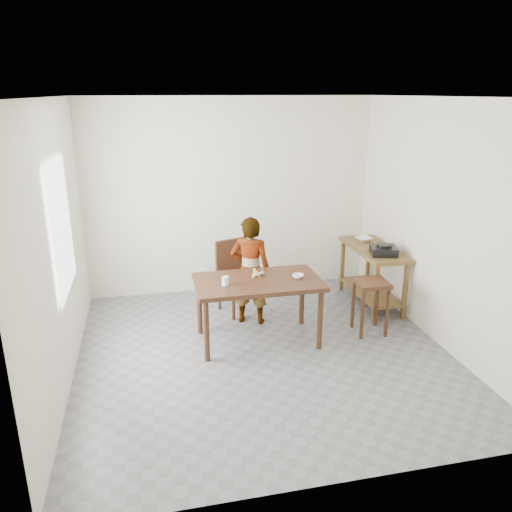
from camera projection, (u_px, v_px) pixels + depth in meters
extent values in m
cube|color=slate|center=(264.00, 354.00, 5.52)|extent=(4.00, 4.00, 0.04)
cube|color=white|center=(265.00, 95.00, 4.66)|extent=(4.00, 4.00, 0.04)
cube|color=silver|center=(231.00, 197.00, 6.96)|extent=(4.00, 0.04, 2.70)
cube|color=silver|center=(337.00, 319.00, 3.22)|extent=(4.00, 0.04, 2.70)
cube|color=silver|center=(55.00, 248.00, 4.67)|extent=(0.04, 4.00, 2.70)
cube|color=silver|center=(442.00, 225.00, 5.51)|extent=(0.04, 4.00, 2.70)
cube|color=white|center=(62.00, 227.00, 4.82)|extent=(0.02, 1.10, 1.30)
imported|color=white|center=(250.00, 271.00, 6.06)|extent=(0.58, 0.48, 1.35)
cylinder|color=silver|center=(225.00, 281.00, 5.40)|extent=(0.08, 0.08, 0.10)
imported|color=white|center=(298.00, 276.00, 5.62)|extent=(0.14, 0.14, 0.04)
imported|color=white|center=(364.00, 239.00, 6.82)|extent=(0.26, 0.26, 0.05)
cube|color=black|center=(384.00, 250.00, 6.25)|extent=(0.38, 0.38, 0.10)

